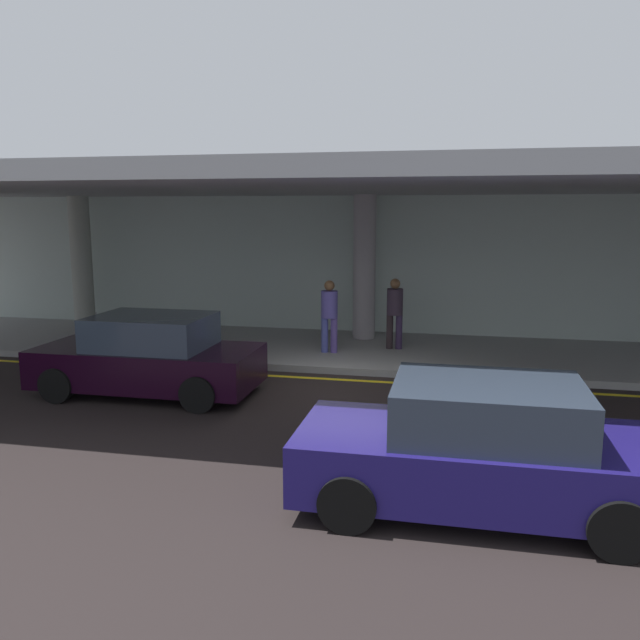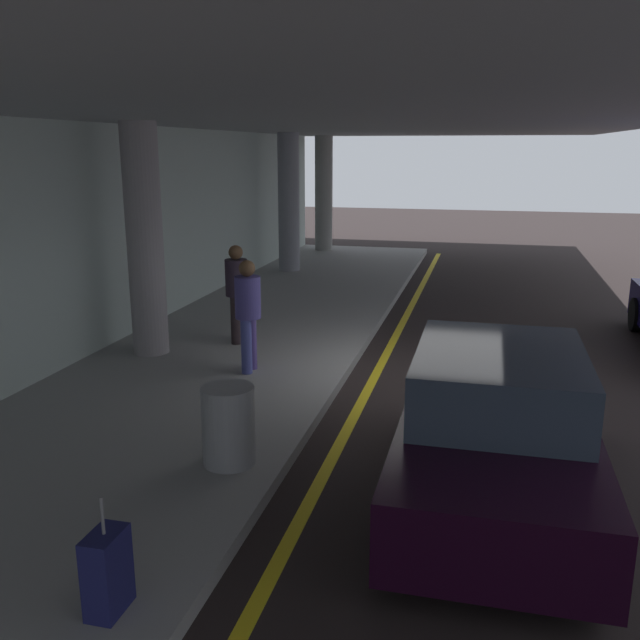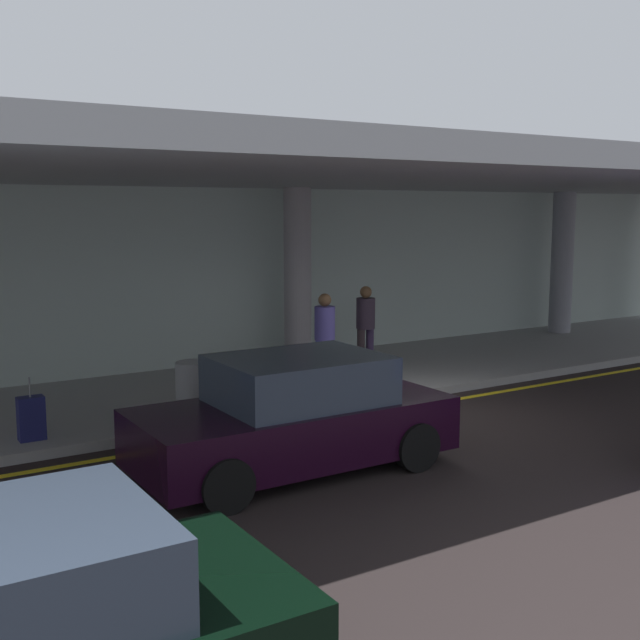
# 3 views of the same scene
# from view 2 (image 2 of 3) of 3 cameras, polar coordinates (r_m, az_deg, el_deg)

# --- Properties ---
(ground_plane) EXTENTS (60.00, 60.00, 0.00)m
(ground_plane) POSITION_cam_2_polar(r_m,az_deg,el_deg) (10.35, 7.88, -5.13)
(ground_plane) COLOR black
(sidewalk) EXTENTS (26.00, 4.20, 0.15)m
(sidewalk) POSITION_cam_2_polar(r_m,az_deg,el_deg) (11.05, -8.32, -3.48)
(sidewalk) COLOR gray
(sidewalk) RESTS_ON ground
(lane_stripe_yellow) EXTENTS (26.00, 0.14, 0.01)m
(lane_stripe_yellow) POSITION_cam_2_polar(r_m,az_deg,el_deg) (10.42, 4.52, -4.87)
(lane_stripe_yellow) COLOR yellow
(lane_stripe_yellow) RESTS_ON ground
(support_column_left_mid) EXTENTS (0.57, 0.57, 3.65)m
(support_column_left_mid) POSITION_cam_2_polar(r_m,az_deg,el_deg) (11.15, -14.43, 6.40)
(support_column_left_mid) COLOR gray
(support_column_left_mid) RESTS_ON sidewalk
(support_column_center) EXTENTS (0.57, 0.57, 3.65)m
(support_column_center) POSITION_cam_2_polar(r_m,az_deg,el_deg) (18.55, -2.63, 9.76)
(support_column_center) COLOR gray
(support_column_center) RESTS_ON sidewalk
(support_column_right_mid) EXTENTS (0.57, 0.57, 3.65)m
(support_column_right_mid) POSITION_cam_2_polar(r_m,az_deg,el_deg) (22.40, 0.31, 10.54)
(support_column_right_mid) COLOR gray
(support_column_right_mid) RESTS_ON sidewalk
(ceiling_overhang) EXTENTS (28.00, 13.20, 0.30)m
(ceiling_overhang) POSITION_cam_2_polar(r_m,az_deg,el_deg) (10.37, -6.43, 17.14)
(ceiling_overhang) COLOR #96989B
(ceiling_overhang) RESTS_ON support_column_far_left
(terminal_back_wall) EXTENTS (26.00, 0.30, 3.80)m
(terminal_back_wall) POSITION_cam_2_polar(r_m,az_deg,el_deg) (11.69, -18.98, 6.05)
(terminal_back_wall) COLOR #ABBBB4
(terminal_back_wall) RESTS_ON ground
(car_black_no2) EXTENTS (4.10, 1.92, 1.50)m
(car_black_no2) POSITION_cam_2_polar(r_m,az_deg,el_deg) (7.02, 14.51, -8.80)
(car_black_no2) COLOR black
(car_black_no2) RESTS_ON ground
(traveler_with_luggage) EXTENTS (0.38, 0.38, 1.68)m
(traveler_with_luggage) POSITION_cam_2_polar(r_m,az_deg,el_deg) (10.06, -6.04, 0.96)
(traveler_with_luggage) COLOR #484FA1
(traveler_with_luggage) RESTS_ON sidewalk
(person_waiting_for_ride) EXTENTS (0.38, 0.38, 1.68)m
(person_waiting_for_ride) POSITION_cam_2_polar(r_m,az_deg,el_deg) (11.62, -6.98, 2.73)
(person_waiting_for_ride) COLOR #2A2024
(person_waiting_for_ride) RESTS_ON sidewalk
(suitcase_upright_primary) EXTENTS (0.36, 0.22, 0.90)m
(suitcase_upright_primary) POSITION_cam_2_polar(r_m,az_deg,el_deg) (5.40, -17.37, -19.49)
(suitcase_upright_primary) COLOR #181A4D
(suitcase_upright_primary) RESTS_ON sidewalk
(trash_bin_steel) EXTENTS (0.56, 0.56, 0.85)m
(trash_bin_steel) POSITION_cam_2_polar(r_m,az_deg,el_deg) (7.30, -7.66, -8.71)
(trash_bin_steel) COLOR gray
(trash_bin_steel) RESTS_ON sidewalk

